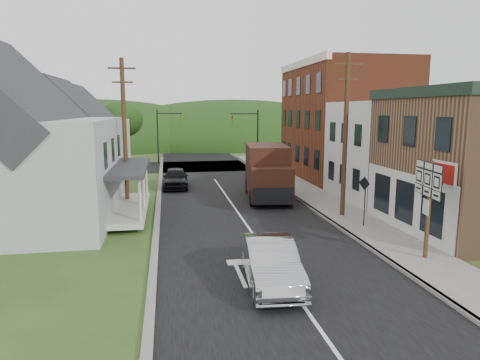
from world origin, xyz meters
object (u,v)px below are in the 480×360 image
silver_sedan (270,263)px  delivery_van (267,172)px  route_sign_cluster (428,195)px  warning_sign (365,194)px  dark_sedan (176,178)px

silver_sedan → delivery_van: 14.46m
route_sign_cluster → warning_sign: size_ratio=1.54×
delivery_van → route_sign_cluster: (3.38, -12.86, 0.85)m
silver_sedan → warning_sign: size_ratio=1.87×
dark_sedan → warning_sign: (9.22, -13.06, 0.98)m
warning_sign → dark_sedan: bearing=102.0°
delivery_van → route_sign_cluster: size_ratio=1.72×
silver_sedan → dark_sedan: (-2.82, 19.20, 0.00)m
warning_sign → route_sign_cluster: bearing=-110.8°
warning_sign → silver_sedan: bearing=-159.4°
warning_sign → delivery_van: bearing=88.6°
delivery_van → route_sign_cluster: bearing=-68.1°
silver_sedan → dark_sedan: size_ratio=1.03×
dark_sedan → route_sign_cluster: size_ratio=1.18×
silver_sedan → dark_sedan: 19.41m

